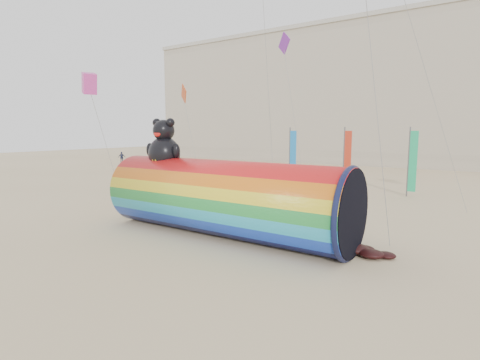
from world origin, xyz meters
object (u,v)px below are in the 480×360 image
Objects in this scene: windsock_assembly at (224,196)px; kite_handler at (348,223)px; fabric_bundle at (360,250)px; hotel_building at (328,98)px.

kite_handler is (5.08, 2.51, -1.11)m from windsock_assembly.
kite_handler is 0.58× the size of fabric_bundle.
fabric_bundle is (6.16, 0.81, -1.69)m from windsock_assembly.
hotel_building is 23.06× the size of fabric_bundle.
kite_handler is at bearing -67.74° from hotel_building.
kite_handler is at bearing 26.32° from windsock_assembly.
kite_handler is (17.93, -43.79, -9.56)m from hotel_building.
windsock_assembly is at bearing -172.47° from fabric_bundle.
windsock_assembly is at bearing 5.20° from kite_handler.
windsock_assembly reaches higher than fabric_bundle.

